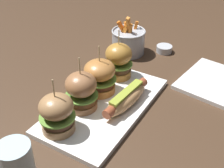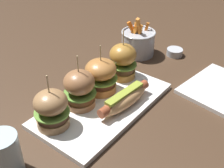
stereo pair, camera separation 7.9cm
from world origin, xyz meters
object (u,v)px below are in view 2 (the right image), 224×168
slider_far_right (123,61)px  water_glass (5,155)px  platter_main (103,104)px  hot_dog (124,99)px  slider_center_right (101,75)px  slider_far_left (51,109)px  fries_bucket (138,42)px  slider_center_left (80,88)px  sauce_ramekin (175,52)px

slider_far_right → water_glass: 0.43m
platter_main → water_glass: water_glass is taller
hot_dog → slider_center_right: (0.02, 0.09, 0.03)m
slider_center_right → slider_far_left: bearing=-179.6°
slider_far_left → slider_far_right: bearing=-0.7°
hot_dog → slider_center_right: size_ratio=1.28×
hot_dog → fries_bucket: 0.33m
slider_center_right → fries_bucket: (0.27, 0.05, -0.02)m
platter_main → water_glass: (-0.29, 0.02, 0.04)m
hot_dog → slider_far_left: bearing=150.8°
fries_bucket → water_glass: bearing=-172.6°
platter_main → slider_far_left: bearing=164.3°
slider_far_left → slider_center_left: slider_center_left is taller
fries_bucket → slider_far_right: bearing=-161.2°
fries_bucket → sauce_ramekin: size_ratio=2.50×
platter_main → slider_center_right: bearing=44.8°
platter_main → sauce_ramekin: sauce_ramekin is taller
slider_center_left → slider_far_right: slider_far_right is taller
slider_far_right → slider_center_right: bearing=177.3°
slider_center_left → slider_center_right: (0.09, -0.00, -0.00)m
fries_bucket → hot_dog: bearing=-152.7°
slider_center_right → water_glass: slider_center_right is taller
slider_far_left → slider_center_left: (0.10, 0.00, 0.00)m
platter_main → water_glass: bearing=176.5°
slider_far_left → slider_center_right: bearing=0.4°
sauce_ramekin → water_glass: bearing=177.2°
slider_far_left → slider_center_left: 0.10m
hot_dog → slider_far_right: bearing=37.8°
slider_center_left → slider_far_right: (0.18, -0.01, 0.00)m
slider_center_right → sauce_ramekin: slider_center_right is taller
platter_main → fries_bucket: (0.31, 0.10, 0.04)m
hot_dog → slider_center_right: slider_center_right is taller
slider_far_right → water_glass: size_ratio=1.52×
slider_far_right → sauce_ramekin: size_ratio=2.72×
slider_far_left → sauce_ramekin: (0.53, -0.06, -0.05)m
slider_center_right → slider_far_right: slider_far_right is taller
slider_center_left → water_glass: slider_center_left is taller
platter_main → slider_center_left: slider_center_left is taller
platter_main → hot_dog: hot_dog is taller
sauce_ramekin → slider_far_left: bearing=174.0°
hot_dog → water_glass: 0.32m
platter_main → hot_dog: 0.07m
slider_far_left → fries_bucket: (0.46, 0.06, -0.02)m
slider_far_left → slider_far_right: size_ratio=0.94×
platter_main → fries_bucket: 0.33m
platter_main → hot_dog: size_ratio=2.10×
slider_far_right → sauce_ramekin: 0.26m
slider_center_left → water_glass: size_ratio=1.48×
hot_dog → slider_far_left: 0.19m
slider_center_left → sauce_ramekin: bearing=-7.7°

